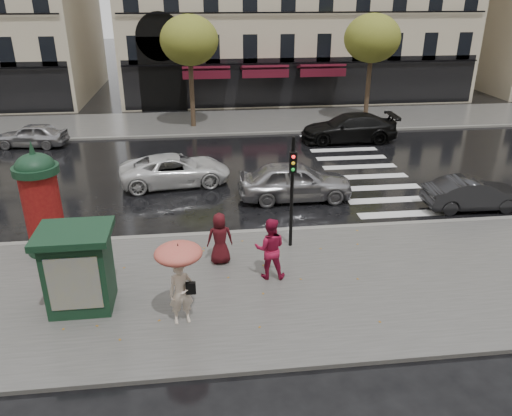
{
  "coord_description": "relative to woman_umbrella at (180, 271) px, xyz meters",
  "views": [
    {
      "loc": [
        -1.72,
        -12.67,
        7.97
      ],
      "look_at": [
        -0.04,
        1.5,
        1.67
      ],
      "focal_mm": 35.0,
      "sensor_mm": 36.0,
      "label": 1
    }
  ],
  "objects": [
    {
      "name": "newsstand",
      "position": [
        -2.65,
        1.01,
        -0.33
      ],
      "size": [
        1.89,
        1.59,
        2.26
      ],
      "color": "#13311E",
      "rests_on": "near_sidewalk"
    },
    {
      "name": "car_white",
      "position": [
        -0.46,
        10.25,
        -0.95
      ],
      "size": [
        5.02,
        2.79,
        1.33
      ],
      "primitive_type": "imported",
      "rotation": [
        0.0,
        0.0,
        1.7
      ],
      "color": "silver",
      "rests_on": "ground"
    },
    {
      "name": "woman_umbrella",
      "position": [
        0.0,
        0.0,
        0.0
      ],
      "size": [
        1.18,
        1.18,
        2.27
      ],
      "color": "beige",
      "rests_on": "near_sidewalk"
    },
    {
      "name": "woman_red",
      "position": [
        2.52,
        1.89,
        -0.56
      ],
      "size": [
        1.01,
        0.84,
        1.88
      ],
      "primitive_type": "imported",
      "rotation": [
        0.0,
        0.0,
        2.99
      ],
      "color": "maroon",
      "rests_on": "near_sidewalk"
    },
    {
      "name": "car_black",
      "position": [
        9.03,
        15.95,
        -0.84
      ],
      "size": [
        5.38,
        2.28,
        1.55
      ],
      "primitive_type": "imported",
      "rotation": [
        0.0,
        0.0,
        -1.59
      ],
      "color": "black",
      "rests_on": "ground"
    },
    {
      "name": "car_far_silver",
      "position": [
        -8.41,
        16.96,
        -0.98
      ],
      "size": [
        3.93,
        2.01,
        1.28
      ],
      "primitive_type": "imported",
      "rotation": [
        0.0,
        0.0,
        -1.71
      ],
      "color": "#A1A0A5",
      "rests_on": "ground"
    },
    {
      "name": "car_darkgrey",
      "position": [
        11.16,
        6.16,
        -0.99
      ],
      "size": [
        3.85,
        1.44,
        1.26
      ],
      "primitive_type": "imported",
      "rotation": [
        0.0,
        0.0,
        1.54
      ],
      "color": "black",
      "rests_on": "ground"
    },
    {
      "name": "tree_far_left",
      "position": [
        0.34,
        19.96,
        3.55
      ],
      "size": [
        3.4,
        3.4,
        6.64
      ],
      "color": "#38281C",
      "rests_on": "ground"
    },
    {
      "name": "tree_far_right",
      "position": [
        11.34,
        19.96,
        3.55
      ],
      "size": [
        3.4,
        3.4,
        6.64
      ],
      "color": "#38281C",
      "rests_on": "ground"
    },
    {
      "name": "far_sidewalk",
      "position": [
        2.34,
        20.96,
        -1.56
      ],
      "size": [
        90.0,
        6.0,
        0.12
      ],
      "primitive_type": "cube",
      "color": "#474744",
      "rests_on": "ground"
    },
    {
      "name": "ground",
      "position": [
        2.34,
        1.96,
        -1.62
      ],
      "size": [
        160.0,
        160.0,
        0.0
      ],
      "primitive_type": "plane",
      "color": "black",
      "rests_on": "ground"
    },
    {
      "name": "car_silver",
      "position": [
        4.43,
        7.96,
        -0.83
      ],
      "size": [
        4.64,
        1.93,
        1.57
      ],
      "primitive_type": "imported",
      "rotation": [
        0.0,
        0.0,
        1.56
      ],
      "color": "#9B9B9F",
      "rests_on": "ground"
    },
    {
      "name": "far_kerb",
      "position": [
        2.34,
        17.96,
        -1.55
      ],
      "size": [
        90.0,
        0.25,
        0.14
      ],
      "primitive_type": "cube",
      "color": "slate",
      "rests_on": "ground"
    },
    {
      "name": "man_burgundy",
      "position": [
        1.12,
        2.92,
        -0.67
      ],
      "size": [
        0.84,
        0.58,
        1.65
      ],
      "primitive_type": "imported",
      "rotation": [
        0.0,
        0.0,
        3.22
      ],
      "color": "#410D12",
      "rests_on": "near_sidewalk"
    },
    {
      "name": "near_sidewalk",
      "position": [
        2.34,
        1.46,
        -1.56
      ],
      "size": [
        90.0,
        7.0,
        0.12
      ],
      "primitive_type": "cube",
      "color": "#474744",
      "rests_on": "ground"
    },
    {
      "name": "traffic_light",
      "position": [
        3.47,
        3.69,
        0.75
      ],
      "size": [
        0.25,
        0.36,
        3.71
      ],
      "color": "black",
      "rests_on": "near_sidewalk"
    },
    {
      "name": "near_kerb",
      "position": [
        2.34,
        4.96,
        -1.55
      ],
      "size": [
        90.0,
        0.25,
        0.14
      ],
      "primitive_type": "cube",
      "color": "slate",
      "rests_on": "ground"
    },
    {
      "name": "zebra_crossing",
      "position": [
        8.34,
        11.56,
        -1.61
      ],
      "size": [
        3.6,
        11.75,
        0.01
      ],
      "primitive_type": "cube",
      "color": "silver",
      "rests_on": "ground"
    },
    {
      "name": "morris_column",
      "position": [
        -4.38,
        4.36,
        0.28
      ],
      "size": [
        1.38,
        1.38,
        3.71
      ],
      "color": "#13311E",
      "rests_on": "near_sidewalk"
    }
  ]
}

